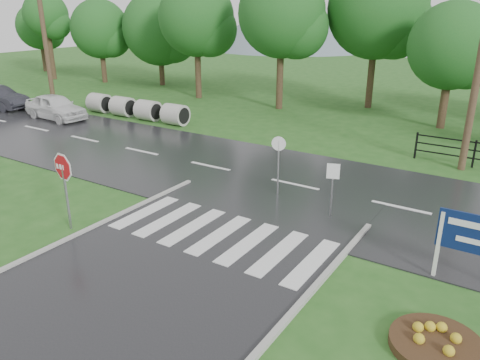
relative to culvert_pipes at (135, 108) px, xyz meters
The scene contains 12 objects.
ground 20.06m from the culvert_pipes, 48.43° to the right, with size 120.00×120.00×0.00m, color #26581D.
main_road 14.22m from the culvert_pipes, 20.60° to the right, with size 90.00×8.00×0.04m, color black.
crosswalk 16.65m from the culvert_pipes, 36.93° to the right, with size 6.50×2.80×0.02m.
treeline 16.91m from the culvert_pipes, 32.18° to the left, with size 83.20×5.20×10.00m.
culvert_pipes is the anchor object (origin of this frame).
stop_sign 15.19m from the culvert_pipes, 52.83° to the right, with size 1.15×0.12×2.58m.
flower_bed 22.94m from the culvert_pipes, 30.46° to the right, with size 1.85×1.85×0.37m.
reg_sign_small 17.04m from the culvert_pipes, 24.04° to the right, with size 0.39×0.15×1.83m.
reg_sign_round 14.61m from the culvert_pipes, 25.20° to the right, with size 0.50×0.15×2.20m.
car_white 4.77m from the culvert_pipes, 143.79° to the right, with size 4.42×1.78×1.50m, color silver.
utility_pole_west 9.65m from the culvert_pipes, behind, with size 1.73×0.46×9.79m.
utility_pole_east 18.75m from the culvert_pipes, ahead, with size 1.56×0.37×8.82m.
Camera 1 is at (7.28, -5.15, 6.47)m, focal length 35.00 mm.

